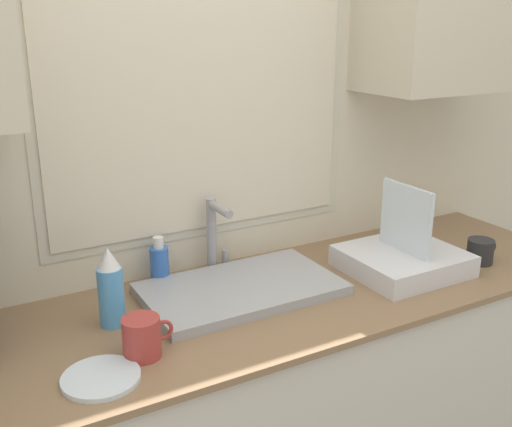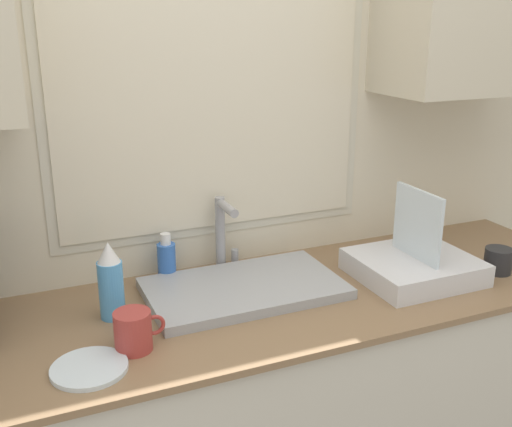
{
  "view_description": "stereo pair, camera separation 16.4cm",
  "coord_description": "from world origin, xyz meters",
  "px_view_note": "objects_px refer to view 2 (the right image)",
  "views": [
    {
      "loc": [
        -0.76,
        -1.08,
        1.7
      ],
      "look_at": [
        -0.0,
        0.28,
        1.19
      ],
      "focal_mm": 42.0,
      "sensor_mm": 36.0,
      "label": 1
    },
    {
      "loc": [
        -0.62,
        -1.15,
        1.7
      ],
      "look_at": [
        -0.0,
        0.28,
        1.19
      ],
      "focal_mm": 42.0,
      "sensor_mm": 36.0,
      "label": 2
    }
  ],
  "objects_px": {
    "spray_bottle": "(111,282)",
    "dish_rack": "(414,264)",
    "soap_bottle": "(167,260)",
    "mug_near_sink": "(134,331)",
    "faucet": "(223,229)"
  },
  "relations": [
    {
      "from": "spray_bottle",
      "to": "dish_rack",
      "type": "bearing_deg",
      "value": -6.69
    },
    {
      "from": "dish_rack",
      "to": "spray_bottle",
      "type": "height_order",
      "value": "dish_rack"
    },
    {
      "from": "soap_bottle",
      "to": "mug_near_sink",
      "type": "height_order",
      "value": "soap_bottle"
    },
    {
      "from": "spray_bottle",
      "to": "soap_bottle",
      "type": "xyz_separation_m",
      "value": [
        0.2,
        0.19,
        -0.04
      ]
    },
    {
      "from": "soap_bottle",
      "to": "faucet",
      "type": "bearing_deg",
      "value": -0.69
    },
    {
      "from": "dish_rack",
      "to": "mug_near_sink",
      "type": "distance_m",
      "value": 0.92
    },
    {
      "from": "dish_rack",
      "to": "soap_bottle",
      "type": "bearing_deg",
      "value": 157.88
    },
    {
      "from": "faucet",
      "to": "dish_rack",
      "type": "relative_size",
      "value": 0.68
    },
    {
      "from": "spray_bottle",
      "to": "mug_near_sink",
      "type": "xyz_separation_m",
      "value": [
        0.02,
        -0.19,
        -0.06
      ]
    },
    {
      "from": "soap_bottle",
      "to": "mug_near_sink",
      "type": "relative_size",
      "value": 1.19
    },
    {
      "from": "faucet",
      "to": "dish_rack",
      "type": "height_order",
      "value": "dish_rack"
    },
    {
      "from": "dish_rack",
      "to": "spray_bottle",
      "type": "distance_m",
      "value": 0.94
    },
    {
      "from": "mug_near_sink",
      "to": "soap_bottle",
      "type": "bearing_deg",
      "value": 63.73
    },
    {
      "from": "dish_rack",
      "to": "mug_near_sink",
      "type": "height_order",
      "value": "dish_rack"
    },
    {
      "from": "faucet",
      "to": "mug_near_sink",
      "type": "xyz_separation_m",
      "value": [
        -0.38,
        -0.38,
        -0.09
      ]
    }
  ]
}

